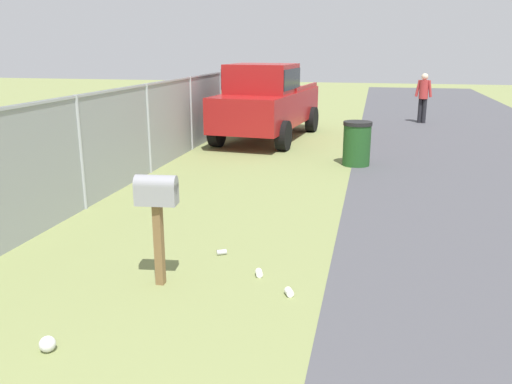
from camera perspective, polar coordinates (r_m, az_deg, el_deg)
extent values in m
cube|color=brown|center=(5.87, -10.40, -5.61)|extent=(0.09, 0.09, 0.92)
cube|color=gray|center=(5.70, -10.67, -0.25)|extent=(0.25, 0.46, 0.22)
cylinder|color=gray|center=(5.67, -10.73, 0.82)|extent=(0.25, 0.46, 0.20)
cube|color=red|center=(5.78, -10.28, 0.67)|extent=(0.02, 0.04, 0.18)
cube|color=maroon|center=(15.06, 1.32, 9.09)|extent=(5.06, 2.30, 0.90)
cube|color=maroon|center=(14.43, 0.63, 12.12)|extent=(1.83, 1.82, 0.76)
cube|color=black|center=(14.43, 0.63, 12.12)|extent=(1.78, 1.85, 0.53)
cube|color=maroon|center=(15.83, 5.43, 11.19)|extent=(2.54, 0.34, 0.12)
cube|color=maroon|center=(16.29, -0.38, 11.37)|extent=(2.54, 0.34, 0.12)
cylinder|color=black|center=(13.34, 2.97, 6.08)|extent=(0.78, 0.34, 0.76)
cylinder|color=black|center=(13.92, -4.25, 6.45)|extent=(0.78, 0.34, 0.76)
cylinder|color=black|center=(16.44, 6.02, 7.79)|extent=(0.78, 0.34, 0.76)
cylinder|color=black|center=(16.92, -0.01, 8.09)|extent=(0.78, 0.34, 0.76)
cylinder|color=#1E4C1E|center=(11.84, 10.79, 4.95)|extent=(0.59, 0.59, 0.89)
cylinder|color=black|center=(11.77, 10.91, 7.27)|extent=(0.62, 0.62, 0.08)
cylinder|color=black|center=(19.12, 17.24, 8.35)|extent=(0.14, 0.14, 0.82)
cylinder|color=black|center=(19.09, 17.65, 8.31)|extent=(0.14, 0.14, 0.82)
cylinder|color=#B23333|center=(19.04, 17.62, 10.48)|extent=(0.30, 0.30, 0.62)
sphere|color=beige|center=(19.01, 17.72, 11.74)|extent=(0.22, 0.22, 0.22)
cylinder|color=#B23333|center=(19.08, 17.03, 10.63)|extent=(0.09, 0.17, 0.56)
cylinder|color=#B23333|center=(19.00, 18.22, 10.52)|extent=(0.09, 0.17, 0.56)
cylinder|color=#9EA3A8|center=(8.80, -18.36, 3.97)|extent=(0.07, 0.07, 1.83)
cylinder|color=#9EA3A8|center=(11.09, -11.51, 6.67)|extent=(0.07, 0.07, 1.83)
cylinder|color=#9EA3A8|center=(13.49, -7.02, 8.38)|extent=(0.07, 0.07, 1.83)
cylinder|color=#9EA3A8|center=(15.96, -3.88, 9.54)|extent=(0.07, 0.07, 1.83)
cube|color=#9EA3A8|center=(8.68, -18.85, 9.69)|extent=(15.68, 0.04, 0.04)
cube|color=gray|center=(8.80, -18.36, 3.97)|extent=(15.68, 0.01, 1.83)
cylinder|color=white|center=(5.69, 3.58, -10.70)|extent=(0.13, 0.12, 0.08)
sphere|color=silver|center=(5.06, -21.54, -14.98)|extent=(0.14, 0.14, 0.14)
cylinder|color=white|center=(6.12, 0.33, -8.71)|extent=(0.12, 0.11, 0.08)
cylinder|color=silver|center=(6.73, -3.72, -6.48)|extent=(0.12, 0.14, 0.07)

